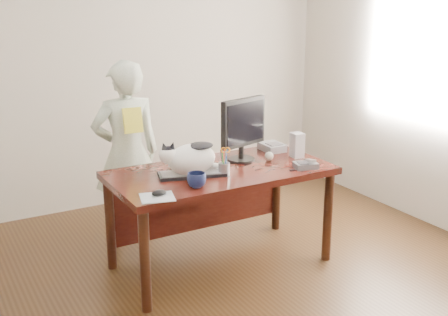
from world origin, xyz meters
The scene contains 16 objects.
room centered at (0.00, 0.00, 1.35)m, with size 4.50×4.50×4.50m.
desk centered at (0.00, 0.68, 0.60)m, with size 1.60×0.80×0.75m.
keyboard centered at (-0.24, 0.57, 0.76)m, with size 0.50×0.30×0.03m.
cat centered at (-0.26, 0.58, 0.88)m, with size 0.46×0.30×0.26m.
monitor centered at (0.26, 0.71, 1.02)m, with size 0.42×0.26×0.48m.
pen_cup centered at (-0.04, 0.48, 0.81)m, with size 0.11×0.11×0.20m.
mousepad centered at (-0.63, 0.29, 0.75)m, with size 0.25×0.24×0.00m.
mouse centered at (-0.61, 0.31, 0.77)m, with size 0.11×0.08×0.04m.
coffee_mug centered at (-0.33, 0.34, 0.80)m, with size 0.13×0.13×0.10m, color #0E1538.
phone centered at (0.56, 0.33, 0.78)m, with size 0.19×0.16×0.08m.
speaker centered at (0.67, 0.59, 0.85)m, with size 0.09×0.10×0.19m.
baseball centered at (0.43, 0.62, 0.78)m, with size 0.07×0.07×0.07m.
book_stack centered at (-0.13, 0.88, 0.78)m, with size 0.23×0.18×0.08m.
calculator centered at (0.61, 0.84, 0.78)m, with size 0.17×0.22×0.06m.
person centered at (-0.44, 1.35, 0.75)m, with size 0.54×0.36×1.49m, color white.
held_book centered at (-0.44, 1.18, 1.05)m, with size 0.15×0.10×0.20m.
Camera 1 is at (-1.89, -2.78, 1.98)m, focal length 45.00 mm.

